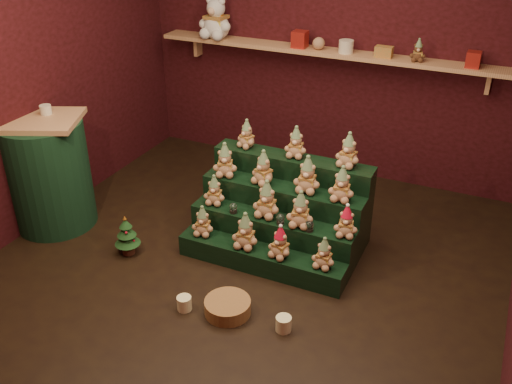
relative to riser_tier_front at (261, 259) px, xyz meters
The scene contains 40 objects.
ground 0.16m from the riser_tier_front, behind, with size 4.00×4.00×0.00m, color black.
back_wall 2.44m from the riser_tier_front, 93.76° to the left, with size 4.00×0.10×2.80m, color black.
front_wall 2.44m from the riser_tier_front, 93.76° to the right, with size 4.00×0.10×2.80m, color black.
left_wall 2.55m from the riser_tier_front, behind, with size 0.10×4.00×2.80m, color black.
back_shelf 2.23m from the riser_tier_front, 94.11° to the left, with size 3.60×0.26×0.24m.
riser_tier_front is the anchor object (origin of this frame).
riser_tier_midfront 0.24m from the riser_tier_front, 90.00° to the left, with size 1.40×0.22×0.36m, color black.
riser_tier_midback 0.48m from the riser_tier_front, 90.00° to the left, with size 1.40×0.22×0.54m, color black.
riser_tier_back 0.71m from the riser_tier_front, 90.00° to the left, with size 1.40×0.22×0.72m, color black.
teddy_0 0.57m from the riser_tier_front, behind, with size 0.18×0.17×0.26m, color #A67E5C, non-canonical shape.
teddy_1 0.27m from the riser_tier_front, behind, with size 0.21×0.19×0.30m, color #A67E5C, non-canonical shape.
teddy_2 0.28m from the riser_tier_front, ahead, with size 0.19×0.17×0.27m, color #A67E5C, non-canonical shape.
teddy_3 0.57m from the riser_tier_front, ahead, with size 0.18×0.16×0.25m, color #A67E5C, non-canonical shape.
teddy_4 0.71m from the riser_tier_front, 156.41° to the left, with size 0.18×0.17×0.26m, color #A67E5C, non-canonical shape.
teddy_5 0.49m from the riser_tier_front, 102.66° to the left, with size 0.22×0.20×0.31m, color #A67E5C, non-canonical shape.
teddy_6 0.53m from the riser_tier_front, 39.19° to the left, with size 0.21×0.19×0.30m, color #A67E5C, non-canonical shape.
teddy_7 0.77m from the riser_tier_front, 19.21° to the left, with size 0.18×0.17×0.26m, color #A67E5C, non-canonical shape.
teddy_8 0.90m from the riser_tier_front, 141.17° to the left, with size 0.21×0.19×0.29m, color #A67E5C, non-canonical shape.
teddy_9 0.75m from the riser_tier_front, 111.73° to the left, with size 0.21×0.19×0.29m, color #A67E5C, non-canonical shape.
teddy_10 0.78m from the riser_tier_front, 65.06° to the left, with size 0.22×0.20×0.31m, color #A67E5C, non-canonical shape.
teddy_11 0.89m from the riser_tier_front, 40.22° to the left, with size 0.21×0.18×0.29m, color #A67E5C, non-canonical shape.
teddy_12 1.10m from the riser_tier_front, 123.09° to the left, with size 0.18×0.16×0.25m, color #A67E5C, non-canonical shape.
teddy_13 1.01m from the riser_tier_front, 88.43° to the left, with size 0.19×0.17×0.27m, color #A67E5C, non-canonical shape.
teddy_14 1.13m from the riser_tier_front, 55.39° to the left, with size 0.20×0.18×0.29m, color #A67E5C, non-canonical shape.
snow_globe_a 0.48m from the riser_tier_front, 153.52° to the left, with size 0.07×0.07×0.09m.
snow_globe_b 0.37m from the riser_tier_front, 58.29° to the left, with size 0.07×0.07×0.09m.
snow_globe_c 0.49m from the riser_tier_front, 24.97° to the left, with size 0.07×0.07×0.09m.
side_table 2.04m from the riser_tier_front, behind, with size 0.83×0.78×1.02m.
table_ornament 2.22m from the riser_tier_front, behind, with size 0.10×0.10×0.08m, color beige.
mini_christmas_tree 1.14m from the riser_tier_front, 166.39° to the right, with size 0.21×0.21×0.36m.
mug_left 0.76m from the riser_tier_front, 113.54° to the right, with size 0.11×0.11×0.11m, color #F6F1B5.
mug_right 0.74m from the riser_tier_front, 53.17° to the right, with size 0.11×0.11×0.11m, color #F6F1B5.
wicker_basket 0.59m from the riser_tier_front, 89.55° to the right, with size 0.34×0.34×0.11m, color olive.
white_bear 2.72m from the riser_tier_front, 126.08° to the left, with size 0.37×0.33×0.52m, color silver, non-canonical shape.
brown_bear 2.38m from the riser_tier_front, 68.46° to the left, with size 0.14×0.13×0.20m, color #4C3119, non-canonical shape.
gift_tin_red_a 2.31m from the riser_tier_front, 102.78° to the left, with size 0.14×0.14×0.16m, color maroon.
gift_tin_cream 2.26m from the riser_tier_front, 88.43° to the left, with size 0.14×0.14×0.12m, color beige.
gift_tin_red_b 2.56m from the riser_tier_front, 56.88° to the left, with size 0.12×0.12×0.14m, color maroon.
shelf_plush_ball 2.27m from the riser_tier_front, 96.92° to the left, with size 0.12×0.12×0.12m, color #A67E5C.
scarf_gift_box 2.29m from the riser_tier_front, 77.35° to the left, with size 0.16×0.10×0.10m, color #D55B1E.
Camera 1 is at (1.68, -3.43, 2.78)m, focal length 40.00 mm.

